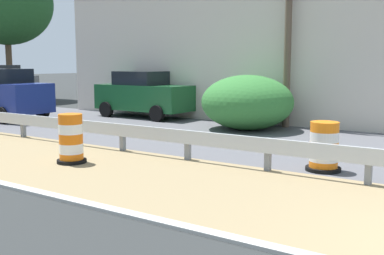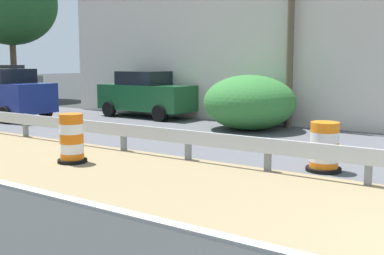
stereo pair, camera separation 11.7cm
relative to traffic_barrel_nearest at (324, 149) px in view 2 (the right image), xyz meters
name	(u,v)px [view 2 (the right image)]	position (x,y,z in m)	size (l,w,h in m)	color
traffic_barrel_nearest	(324,149)	(0.00, 0.00, 0.00)	(0.74, 0.74, 1.04)	orange
traffic_barrel_close	(72,141)	(-2.39, 5.04, 0.04)	(0.67, 0.67, 1.12)	orange
car_mid_far_lane	(3,85)	(5.70, 19.76, 0.60)	(2.00, 4.57, 2.15)	#4C5156
car_distant_a	(148,94)	(5.53, 9.36, 0.49)	(2.16, 4.24, 1.92)	#195128
car_distant_b	(1,94)	(1.72, 13.93, 0.55)	(2.24, 4.77, 2.03)	navy
roadside_shop_near	(258,50)	(10.04, 6.52, 2.40)	(8.05, 15.80, 5.72)	beige
utility_pole_near	(291,16)	(5.88, 3.23, 3.39)	(0.24, 1.80, 7.41)	brown
bush_roadside	(249,102)	(4.60, 4.12, 0.46)	(3.13, 3.13, 1.87)	#337533
tree_roadside	(10,3)	(7.74, 21.63, 5.28)	(5.44, 5.44, 8.21)	brown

